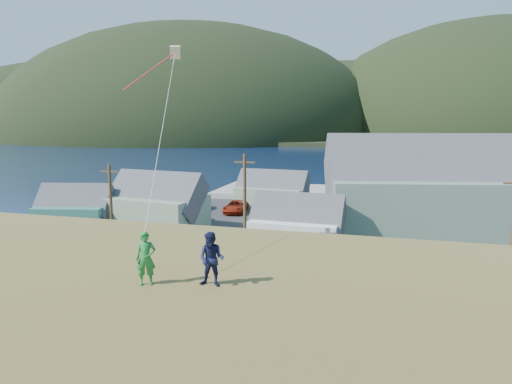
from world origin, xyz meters
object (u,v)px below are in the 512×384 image
(shed_palegreen_near, at_px, (156,204))
(kite_flyer_green, at_px, (146,258))
(wharf, at_px, (300,193))
(shed_palegreen_far, at_px, (272,191))
(shed_white, at_px, (297,226))
(kite_flyer_navy, at_px, (212,259))
(lodge, at_px, (512,192))
(shed_teal, at_px, (75,210))

(shed_palegreen_near, bearing_deg, kite_flyer_green, -54.63)
(wharf, distance_m, shed_palegreen_far, 12.35)
(shed_palegreen_far, relative_size, kite_flyer_green, 6.57)
(shed_palegreen_near, height_order, kite_flyer_green, kite_flyer_green)
(wharf, xyz_separation_m, shed_palegreen_near, (-11.21, -26.83, 2.41))
(shed_white, distance_m, kite_flyer_navy, 28.29)
(lodge, distance_m, kite_flyer_navy, 41.43)
(lodge, distance_m, shed_palegreen_near, 36.29)
(wharf, height_order, kite_flyer_navy, kite_flyer_navy)
(wharf, bearing_deg, kite_flyer_green, -84.35)
(lodge, xyz_separation_m, kite_flyer_navy, (-16.94, -37.69, 3.10))
(shed_palegreen_far, bearing_deg, kite_flyer_navy, -72.48)
(shed_palegreen_near, relative_size, shed_palegreen_far, 1.13)
(shed_teal, bearing_deg, wharf, 44.22)
(wharf, relative_size, shed_teal, 2.97)
(wharf, height_order, kite_flyer_green, kite_flyer_green)
(wharf, distance_m, shed_palegreen_near, 29.18)
(kite_flyer_green, bearing_deg, kite_flyer_navy, -12.49)
(shed_teal, distance_m, shed_palegreen_near, 8.61)
(lodge, xyz_separation_m, shed_teal, (-44.00, -7.92, -2.57))
(shed_palegreen_near, bearing_deg, wharf, 75.21)
(kite_flyer_green, bearing_deg, shed_palegreen_near, 92.47)
(lodge, relative_size, shed_palegreen_near, 3.31)
(shed_teal, distance_m, shed_palegreen_far, 24.81)
(shed_teal, relative_size, shed_palegreen_near, 0.78)
(lodge, xyz_separation_m, shed_white, (-19.48, -10.05, -2.37))
(shed_white, height_order, kite_flyer_navy, kite_flyer_navy)
(wharf, height_order, shed_teal, shed_teal)
(wharf, xyz_separation_m, shed_white, (5.17, -31.70, 2.04))
(shed_palegreen_near, distance_m, shed_palegreen_far, 17.53)
(kite_flyer_navy, bearing_deg, shed_white, 94.49)
(lodge, relative_size, shed_palegreen_far, 3.73)
(wharf, bearing_deg, lodge, -41.29)
(wharf, height_order, shed_palegreen_far, shed_palegreen_far)
(kite_flyer_green, relative_size, kite_flyer_navy, 0.99)
(kite_flyer_green, bearing_deg, shed_white, 66.49)
(lodge, bearing_deg, kite_flyer_navy, -125.98)
(shed_white, bearing_deg, lodge, 30.06)
(shed_teal, height_order, shed_white, shed_white)
(wharf, xyz_separation_m, shed_palegreen_far, (-1.78, -12.05, 2.00))
(wharf, relative_size, lodge, 0.70)
(shed_palegreen_near, bearing_deg, shed_white, -8.68)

